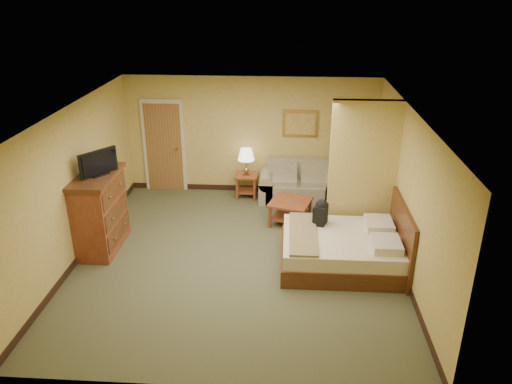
# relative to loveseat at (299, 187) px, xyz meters

# --- Properties ---
(floor) EXTENTS (6.00, 6.00, 0.00)m
(floor) POSITION_rel_loveseat_xyz_m (-1.06, -2.57, -0.28)
(floor) COLOR #4D5134
(floor) RESTS_ON ground
(ceiling) EXTENTS (6.00, 6.00, 0.00)m
(ceiling) POSITION_rel_loveseat_xyz_m (-1.06, -2.57, 2.32)
(ceiling) COLOR white
(ceiling) RESTS_ON back_wall
(back_wall) EXTENTS (5.50, 0.02, 2.60)m
(back_wall) POSITION_rel_loveseat_xyz_m (-1.06, 0.43, 1.02)
(back_wall) COLOR tan
(back_wall) RESTS_ON floor
(left_wall) EXTENTS (0.02, 6.00, 2.60)m
(left_wall) POSITION_rel_loveseat_xyz_m (-3.81, -2.57, 1.02)
(left_wall) COLOR tan
(left_wall) RESTS_ON floor
(right_wall) EXTENTS (0.02, 6.00, 2.60)m
(right_wall) POSITION_rel_loveseat_xyz_m (1.69, -2.57, 1.02)
(right_wall) COLOR tan
(right_wall) RESTS_ON floor
(partition) EXTENTS (1.20, 0.15, 2.60)m
(partition) POSITION_rel_loveseat_xyz_m (1.09, -1.65, 1.02)
(partition) COLOR tan
(partition) RESTS_ON floor
(door) EXTENTS (0.94, 0.16, 2.10)m
(door) POSITION_rel_loveseat_xyz_m (-3.01, 0.39, 0.75)
(door) COLOR beige
(door) RESTS_ON floor
(baseboard) EXTENTS (5.50, 0.02, 0.12)m
(baseboard) POSITION_rel_loveseat_xyz_m (-1.06, 0.42, -0.22)
(baseboard) COLOR black
(baseboard) RESTS_ON floor
(loveseat) EXTENTS (1.70, 0.79, 0.86)m
(loveseat) POSITION_rel_loveseat_xyz_m (0.00, 0.00, 0.00)
(loveseat) COLOR gray
(loveseat) RESTS_ON floor
(side_table) EXTENTS (0.47, 0.47, 0.52)m
(side_table) POSITION_rel_loveseat_xyz_m (-1.15, 0.08, 0.06)
(side_table) COLOR maroon
(side_table) RESTS_ON floor
(table_lamp) EXTENTS (0.36, 0.36, 0.59)m
(table_lamp) POSITION_rel_loveseat_xyz_m (-1.15, 0.08, 0.69)
(table_lamp) COLOR #A0743B
(table_lamp) RESTS_ON side_table
(coffee_table) EXTENTS (0.93, 0.93, 0.48)m
(coffee_table) POSITION_rel_loveseat_xyz_m (-0.18, -1.17, 0.06)
(coffee_table) COLOR maroon
(coffee_table) RESTS_ON floor
(wall_picture) EXTENTS (0.77, 0.04, 0.60)m
(wall_picture) POSITION_rel_loveseat_xyz_m (0.00, 0.40, 1.32)
(wall_picture) COLOR #B78E3F
(wall_picture) RESTS_ON back_wall
(dresser) EXTENTS (0.69, 1.32, 1.41)m
(dresser) POSITION_rel_loveseat_xyz_m (-3.54, -2.36, 0.43)
(dresser) COLOR maroon
(dresser) RESTS_ON floor
(tv) EXTENTS (0.46, 0.61, 0.44)m
(tv) POSITION_rel_loveseat_xyz_m (-3.44, -2.36, 1.33)
(tv) COLOR black
(tv) RESTS_ON dresser
(bed) EXTENTS (2.01, 1.71, 1.11)m
(bed) POSITION_rel_loveseat_xyz_m (0.75, -2.67, 0.02)
(bed) COLOR #492411
(bed) RESTS_ON floor
(backpack) EXTENTS (0.26, 0.31, 0.46)m
(backpack) POSITION_rel_loveseat_xyz_m (0.35, -2.25, 0.51)
(backpack) COLOR black
(backpack) RESTS_ON bed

